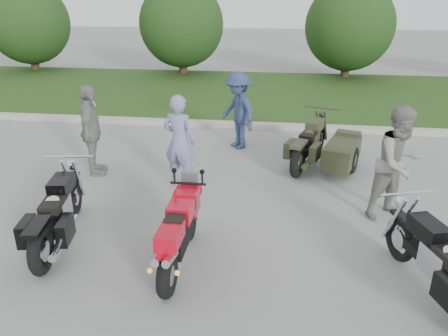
# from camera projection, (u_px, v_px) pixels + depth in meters

# --- Properties ---
(ground) EXTENTS (80.00, 80.00, 0.00)m
(ground) POSITION_uv_depth(u_px,v_px,m) (183.00, 240.00, 6.71)
(ground) COLOR gray
(ground) RESTS_ON ground
(curb) EXTENTS (60.00, 0.30, 0.15)m
(curb) POSITION_uv_depth(u_px,v_px,m) (230.00, 125.00, 12.19)
(curb) COLOR #ABA9A1
(curb) RESTS_ON ground
(grass_strip) EXTENTS (60.00, 8.00, 0.14)m
(grass_strip) POSITION_uv_depth(u_px,v_px,m) (243.00, 93.00, 16.00)
(grass_strip) COLOR #33521C
(grass_strip) RESTS_ON ground
(tree_far_left) EXTENTS (3.60, 3.60, 4.00)m
(tree_far_left) POSITION_uv_depth(u_px,v_px,m) (28.00, 23.00, 19.49)
(tree_far_left) COLOR #3F2B1C
(tree_far_left) RESTS_ON ground
(tree_mid_left) EXTENTS (3.60, 3.60, 4.00)m
(tree_mid_left) POSITION_uv_depth(u_px,v_px,m) (182.00, 24.00, 18.63)
(tree_mid_left) COLOR #3F2B1C
(tree_mid_left) RESTS_ON ground
(tree_mid_right) EXTENTS (3.60, 3.60, 4.00)m
(tree_mid_right) POSITION_uv_depth(u_px,v_px,m) (350.00, 26.00, 17.77)
(tree_mid_right) COLOR #3F2B1C
(tree_mid_right) RESTS_ON ground
(sportbike_red) EXTENTS (0.32, 1.93, 0.92)m
(sportbike_red) POSITION_uv_depth(u_px,v_px,m) (178.00, 232.00, 5.89)
(sportbike_red) COLOR black
(sportbike_red) RESTS_ON ground
(cruiser_left) EXTENTS (0.67, 2.32, 0.90)m
(cruiser_left) POSITION_uv_depth(u_px,v_px,m) (57.00, 216.00, 6.47)
(cruiser_left) COLOR black
(cruiser_left) RESTS_ON ground
(cruiser_right) EXTENTS (0.91, 2.24, 0.89)m
(cruiser_right) POSITION_uv_depth(u_px,v_px,m) (444.00, 269.00, 5.25)
(cruiser_right) COLOR black
(cruiser_right) RESTS_ON ground
(cruiser_sidecar) EXTENTS (1.60, 2.29, 0.91)m
(cruiser_sidecar) POSITION_uv_depth(u_px,v_px,m) (328.00, 150.00, 9.25)
(cruiser_sidecar) COLOR black
(cruiser_sidecar) RESTS_ON ground
(person_stripe) EXTENTS (0.75, 0.58, 1.81)m
(person_stripe) POSITION_uv_depth(u_px,v_px,m) (180.00, 141.00, 8.27)
(person_stripe) COLOR #7B7FA7
(person_stripe) RESTS_ON ground
(person_grey) EXTENTS (1.18, 1.11, 1.92)m
(person_grey) POSITION_uv_depth(u_px,v_px,m) (399.00, 163.00, 7.09)
(person_grey) COLOR gray
(person_grey) RESTS_ON ground
(person_denim) EXTENTS (1.27, 1.34, 1.82)m
(person_denim) POSITION_uv_depth(u_px,v_px,m) (238.00, 111.00, 10.33)
(person_denim) COLOR navy
(person_denim) RESTS_ON ground
(person_back) EXTENTS (0.73, 1.17, 1.86)m
(person_back) POSITION_uv_depth(u_px,v_px,m) (91.00, 131.00, 8.80)
(person_back) COLOR gray
(person_back) RESTS_ON ground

